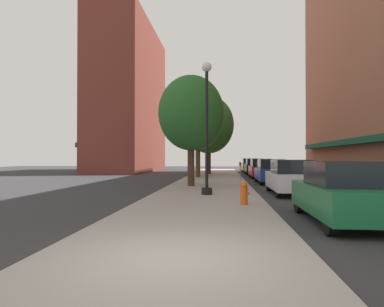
{
  "coord_description": "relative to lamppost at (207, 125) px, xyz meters",
  "views": [
    {
      "loc": [
        0.81,
        -5.57,
        1.76
      ],
      "look_at": [
        -1.31,
        17.77,
        2.04
      ],
      "focal_mm": 32.04,
      "sensor_mm": 36.0,
      "label": 1
    }
  ],
  "objects": [
    {
      "name": "ground_plane",
      "position": [
        3.91,
        8.39,
        -3.2
      ],
      "size": [
        90.0,
        90.0,
        0.0
      ],
      "primitive_type": "plane",
      "color": "#2D2D30"
    },
    {
      "name": "sidewalk_slab",
      "position": [
        -0.09,
        9.39,
        -3.14
      ],
      "size": [
        4.8,
        50.0,
        0.12
      ],
      "primitive_type": "cube",
      "color": "gray",
      "rests_on": "ground"
    },
    {
      "name": "building_far_background",
      "position": [
        -11.1,
        27.39,
        5.9
      ],
      "size": [
        6.8,
        18.0,
        18.25
      ],
      "color": "brown",
      "rests_on": "ground"
    },
    {
      "name": "lamppost",
      "position": [
        0.0,
        0.0,
        0.0
      ],
      "size": [
        0.48,
        0.48,
        5.9
      ],
      "color": "black",
      "rests_on": "sidewalk_slab"
    },
    {
      "name": "fire_hydrant",
      "position": [
        1.45,
        -3.06,
        -2.68
      ],
      "size": [
        0.33,
        0.26,
        0.79
      ],
      "color": "#E05614",
      "rests_on": "sidewalk_slab"
    },
    {
      "name": "parking_meter_near",
      "position": [
        1.96,
        9.83,
        -2.25
      ],
      "size": [
        0.14,
        0.09,
        1.31
      ],
      "color": "slate",
      "rests_on": "sidewalk_slab"
    },
    {
      "name": "tree_near",
      "position": [
        -0.69,
        18.84,
        1.81
      ],
      "size": [
        4.96,
        4.96,
        7.76
      ],
      "color": "#422D1E",
      "rests_on": "sidewalk_slab"
    },
    {
      "name": "tree_mid",
      "position": [
        -1.4,
        13.63,
        1.44
      ],
      "size": [
        3.96,
        3.96,
        6.82
      ],
      "color": "#4C3823",
      "rests_on": "sidewalk_slab"
    },
    {
      "name": "tree_far",
      "position": [
        -1.14,
        4.65,
        1.15
      ],
      "size": [
        3.81,
        3.81,
        6.44
      ],
      "color": "#422D1E",
      "rests_on": "sidewalk_slab"
    },
    {
      "name": "car_green",
      "position": [
        3.91,
        -5.65,
        -2.39
      ],
      "size": [
        1.8,
        4.3,
        1.66
      ],
      "rotation": [
        0.0,
        0.0,
        0.02
      ],
      "color": "black",
      "rests_on": "ground"
    },
    {
      "name": "car_white",
      "position": [
        3.91,
        1.51,
        -2.39
      ],
      "size": [
        1.8,
        4.3,
        1.66
      ],
      "rotation": [
        0.0,
        0.0,
        -0.04
      ],
      "color": "black",
      "rests_on": "ground"
    },
    {
      "name": "car_blue",
      "position": [
        3.91,
        8.3,
        -2.39
      ],
      "size": [
        1.8,
        4.3,
        1.66
      ],
      "rotation": [
        0.0,
        0.0,
        -0.0
      ],
      "color": "black",
      "rests_on": "ground"
    },
    {
      "name": "car_red",
      "position": [
        3.91,
        14.35,
        -2.39
      ],
      "size": [
        1.8,
        4.3,
        1.66
      ],
      "rotation": [
        0.0,
        0.0,
        0.01
      ],
      "color": "black",
      "rests_on": "ground"
    },
    {
      "name": "car_black",
      "position": [
        3.91,
        20.49,
        -2.39
      ],
      "size": [
        1.8,
        4.3,
        1.66
      ],
      "rotation": [
        0.0,
        0.0,
        -0.02
      ],
      "color": "black",
      "rests_on": "ground"
    },
    {
      "name": "car_yellow",
      "position": [
        3.91,
        26.86,
        -2.39
      ],
      "size": [
        1.8,
        4.3,
        1.66
      ],
      "rotation": [
        0.0,
        0.0,
        0.0
      ],
      "color": "black",
      "rests_on": "ground"
    }
  ]
}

